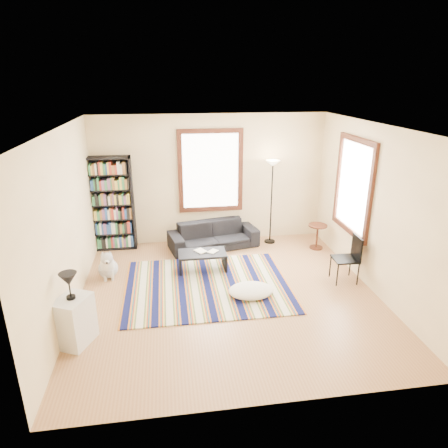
{
  "coord_description": "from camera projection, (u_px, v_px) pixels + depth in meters",
  "views": [
    {
      "loc": [
        -0.95,
        -5.93,
        3.49
      ],
      "look_at": [
        0.0,
        0.5,
        1.1
      ],
      "focal_mm": 32.0,
      "sensor_mm": 36.0,
      "label": 1
    }
  ],
  "objects": [
    {
      "name": "wall_back",
      "position": [
        210.0,
        179.0,
        8.72
      ],
      "size": [
        5.0,
        0.1,
        2.8
      ],
      "primitive_type": "cube",
      "color": "#FCE3AA",
      "rests_on": "floor"
    },
    {
      "name": "floor",
      "position": [
        228.0,
        297.0,
        6.86
      ],
      "size": [
        5.0,
        5.0,
        0.1
      ],
      "primitive_type": "cube",
      "color": "#A7794C",
      "rests_on": "ground"
    },
    {
      "name": "floor_lamp",
      "position": [
        271.0,
        203.0,
        8.69
      ],
      "size": [
        0.36,
        0.36,
        1.86
      ],
      "primitive_type": null,
      "rotation": [
        0.0,
        0.0,
        0.24
      ],
      "color": "black",
      "rests_on": "floor"
    },
    {
      "name": "wall_left",
      "position": [
        62.0,
        225.0,
        6.01
      ],
      "size": [
        0.1,
        5.0,
        2.8
      ],
      "primitive_type": "cube",
      "color": "#FCE3AA",
      "rests_on": "floor"
    },
    {
      "name": "window_back",
      "position": [
        211.0,
        171.0,
        8.58
      ],
      "size": [
        1.2,
        0.06,
        1.6
      ],
      "primitive_type": "cube",
      "color": "white",
      "rests_on": "wall_back"
    },
    {
      "name": "coffee_table",
      "position": [
        202.0,
        261.0,
        7.66
      ],
      "size": [
        0.91,
        0.53,
        0.36
      ],
      "primitive_type": "cube",
      "rotation": [
        0.0,
        0.0,
        0.03
      ],
      "color": "black",
      "rests_on": "floor"
    },
    {
      "name": "window_right",
      "position": [
        354.0,
        186.0,
        7.37
      ],
      "size": [
        0.06,
        1.2,
        1.6
      ],
      "primitive_type": "cube",
      "color": "white",
      "rests_on": "wall_right"
    },
    {
      "name": "wall_right",
      "position": [
        378.0,
        210.0,
        6.71
      ],
      "size": [
        0.1,
        5.0,
        2.8
      ],
      "primitive_type": "cube",
      "color": "#FCE3AA",
      "rests_on": "floor"
    },
    {
      "name": "dog",
      "position": [
        108.0,
        263.0,
        7.35
      ],
      "size": [
        0.47,
        0.61,
        0.56
      ],
      "primitive_type": null,
      "rotation": [
        0.0,
        0.0,
        0.13
      ],
      "color": "silver",
      "rests_on": "floor"
    },
    {
      "name": "folding_chair",
      "position": [
        345.0,
        259.0,
        7.15
      ],
      "size": [
        0.44,
        0.42,
        0.86
      ],
      "primitive_type": "cube",
      "rotation": [
        0.0,
        0.0,
        -0.05
      ],
      "color": "black",
      "rests_on": "floor"
    },
    {
      "name": "book_b",
      "position": [
        210.0,
        251.0,
        7.66
      ],
      "size": [
        0.24,
        0.25,
        0.02
      ],
      "primitive_type": "imported",
      "rotation": [
        0.0,
        0.0,
        -0.72
      ],
      "color": "beige",
      "rests_on": "coffee_table"
    },
    {
      "name": "table_lamp",
      "position": [
        69.0,
        286.0,
        5.29
      ],
      "size": [
        0.26,
        0.26,
        0.38
      ],
      "primitive_type": null,
      "rotation": [
        0.0,
        0.0,
        0.08
      ],
      "color": "black",
      "rests_on": "white_cabinet"
    },
    {
      "name": "rug",
      "position": [
        207.0,
        285.0,
        7.11
      ],
      "size": [
        2.89,
        2.31,
        0.02
      ],
      "primitive_type": "cube",
      "color": "#0C103D",
      "rests_on": "floor"
    },
    {
      "name": "white_cabinet",
      "position": [
        75.0,
        321.0,
        5.48
      ],
      "size": [
        0.55,
        0.61,
        0.7
      ],
      "primitive_type": "cube",
      "rotation": [
        0.0,
        0.0,
        -0.43
      ],
      "color": "silver",
      "rests_on": "floor"
    },
    {
      "name": "wall_front",
      "position": [
        269.0,
        300.0,
        3.99
      ],
      "size": [
        5.0,
        0.1,
        2.8
      ],
      "primitive_type": "cube",
      "color": "#FCE3AA",
      "rests_on": "floor"
    },
    {
      "name": "side_table",
      "position": [
        317.0,
        237.0,
        8.59
      ],
      "size": [
        0.53,
        0.53,
        0.54
      ],
      "primitive_type": "cylinder",
      "rotation": [
        0.0,
        0.0,
        0.41
      ],
      "color": "#4A1A12",
      "rests_on": "floor"
    },
    {
      "name": "sofa",
      "position": [
        213.0,
        235.0,
        8.65
      ],
      "size": [
        1.12,
        2.01,
        0.55
      ],
      "primitive_type": "imported",
      "rotation": [
        0.0,
        0.0,
        0.21
      ],
      "color": "black",
      "rests_on": "floor"
    },
    {
      "name": "ceiling",
      "position": [
        229.0,
        124.0,
        5.86
      ],
      "size": [
        5.0,
        5.0,
        0.1
      ],
      "primitive_type": "cube",
      "color": "white",
      "rests_on": "floor"
    },
    {
      "name": "bookshelf",
      "position": [
        112.0,
        204.0,
        8.36
      ],
      "size": [
        0.9,
        0.3,
        2.0
      ],
      "primitive_type": "cube",
      "color": "black",
      "rests_on": "floor"
    },
    {
      "name": "book_a",
      "position": [
        197.0,
        252.0,
        7.58
      ],
      "size": [
        0.28,
        0.27,
        0.02
      ],
      "primitive_type": "imported",
      "rotation": [
        0.0,
        0.0,
        0.56
      ],
      "color": "beige",
      "rests_on": "coffee_table"
    },
    {
      "name": "floor_cushion",
      "position": [
        251.0,
        291.0,
        6.76
      ],
      "size": [
        0.93,
        0.82,
        0.19
      ],
      "primitive_type": "ellipsoid",
      "rotation": [
        0.0,
        0.0,
        -0.37
      ],
      "color": "white",
      "rests_on": "floor"
    }
  ]
}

